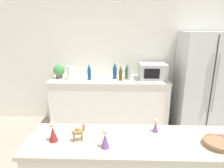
{
  "coord_description": "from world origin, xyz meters",
  "views": [
    {
      "loc": [
        -0.11,
        -1.09,
        1.85
      ],
      "look_at": [
        -0.19,
        1.39,
        1.12
      ],
      "focal_mm": 32.0,
      "sensor_mm": 36.0,
      "label": 1
    }
  ],
  "objects_px": {
    "back_bottle_0": "(89,72)",
    "wise_man_figurine_crimson": "(105,140)",
    "fruit_bowl": "(218,143)",
    "wise_man_figurine_purple": "(53,133)",
    "back_bottle_1": "(129,72)",
    "back_bottle_3": "(121,73)",
    "paper_towel_roll": "(70,73)",
    "potted_plant": "(59,71)",
    "back_bottle_4": "(115,71)",
    "wise_man_figurine_blue": "(156,126)",
    "refrigerator": "(203,83)",
    "microwave": "(153,71)",
    "camel_figurine": "(78,131)",
    "back_bottle_2": "(127,71)"
  },
  "relations": [
    {
      "from": "potted_plant",
      "to": "back_bottle_4",
      "type": "bearing_deg",
      "value": 0.49
    },
    {
      "from": "back_bottle_3",
      "to": "back_bottle_4",
      "type": "distance_m",
      "value": 0.16
    },
    {
      "from": "back_bottle_3",
      "to": "fruit_bowl",
      "type": "xyz_separation_m",
      "value": [
        0.75,
        -1.99,
        -0.09
      ]
    },
    {
      "from": "back_bottle_0",
      "to": "back_bottle_3",
      "type": "bearing_deg",
      "value": -2.24
    },
    {
      "from": "fruit_bowl",
      "to": "wise_man_figurine_purple",
      "type": "relative_size",
      "value": 1.36
    },
    {
      "from": "refrigerator",
      "to": "back_bottle_1",
      "type": "relative_size",
      "value": 5.71
    },
    {
      "from": "back_bottle_2",
      "to": "potted_plant",
      "type": "bearing_deg",
      "value": -178.08
    },
    {
      "from": "potted_plant",
      "to": "back_bottle_3",
      "type": "distance_m",
      "value": 1.12
    },
    {
      "from": "back_bottle_4",
      "to": "potted_plant",
      "type": "bearing_deg",
      "value": -179.51
    },
    {
      "from": "back_bottle_1",
      "to": "wise_man_figurine_crimson",
      "type": "bearing_deg",
      "value": -98.12
    },
    {
      "from": "potted_plant",
      "to": "fruit_bowl",
      "type": "distance_m",
      "value": 2.81
    },
    {
      "from": "wise_man_figurine_crimson",
      "to": "camel_figurine",
      "type": "bearing_deg",
      "value": 157.96
    },
    {
      "from": "back_bottle_0",
      "to": "back_bottle_1",
      "type": "height_order",
      "value": "back_bottle_1"
    },
    {
      "from": "fruit_bowl",
      "to": "back_bottle_1",
      "type": "bearing_deg",
      "value": 106.35
    },
    {
      "from": "back_bottle_2",
      "to": "wise_man_figurine_purple",
      "type": "bearing_deg",
      "value": -108.03
    },
    {
      "from": "paper_towel_roll",
      "to": "microwave",
      "type": "relative_size",
      "value": 0.51
    },
    {
      "from": "back_bottle_0",
      "to": "fruit_bowl",
      "type": "height_order",
      "value": "back_bottle_0"
    },
    {
      "from": "back_bottle_3",
      "to": "fruit_bowl",
      "type": "bearing_deg",
      "value": -69.28
    },
    {
      "from": "microwave",
      "to": "fruit_bowl",
      "type": "height_order",
      "value": "microwave"
    },
    {
      "from": "back_bottle_2",
      "to": "camel_figurine",
      "type": "bearing_deg",
      "value": -102.92
    },
    {
      "from": "back_bottle_3",
      "to": "wise_man_figurine_purple",
      "type": "height_order",
      "value": "back_bottle_3"
    },
    {
      "from": "wise_man_figurine_blue",
      "to": "refrigerator",
      "type": "bearing_deg",
      "value": 57.48
    },
    {
      "from": "back_bottle_0",
      "to": "wise_man_figurine_crimson",
      "type": "xyz_separation_m",
      "value": [
        0.41,
        -2.06,
        -0.06
      ]
    },
    {
      "from": "refrigerator",
      "to": "fruit_bowl",
      "type": "bearing_deg",
      "value": -109.06
    },
    {
      "from": "wise_man_figurine_purple",
      "to": "potted_plant",
      "type": "bearing_deg",
      "value": 104.71
    },
    {
      "from": "paper_towel_roll",
      "to": "back_bottle_0",
      "type": "xyz_separation_m",
      "value": [
        0.35,
        -0.02,
        0.02
      ]
    },
    {
      "from": "back_bottle_3",
      "to": "back_bottle_4",
      "type": "height_order",
      "value": "back_bottle_4"
    },
    {
      "from": "potted_plant",
      "to": "wise_man_figurine_crimson",
      "type": "height_order",
      "value": "potted_plant"
    },
    {
      "from": "microwave",
      "to": "back_bottle_0",
      "type": "bearing_deg",
      "value": -175.42
    },
    {
      "from": "refrigerator",
      "to": "paper_towel_roll",
      "type": "xyz_separation_m",
      "value": [
        -2.35,
        0.01,
        0.16
      ]
    },
    {
      "from": "wise_man_figurine_crimson",
      "to": "fruit_bowl",
      "type": "bearing_deg",
      "value": 3.26
    },
    {
      "from": "back_bottle_1",
      "to": "wise_man_figurine_purple",
      "type": "height_order",
      "value": "back_bottle_1"
    },
    {
      "from": "fruit_bowl",
      "to": "camel_figurine",
      "type": "relative_size",
      "value": 1.6
    },
    {
      "from": "back_bottle_1",
      "to": "back_bottle_3",
      "type": "xyz_separation_m",
      "value": [
        -0.16,
        -0.04,
        -0.02
      ]
    },
    {
      "from": "back_bottle_3",
      "to": "back_bottle_0",
      "type": "bearing_deg",
      "value": 177.76
    },
    {
      "from": "microwave",
      "to": "wise_man_figurine_blue",
      "type": "relative_size",
      "value": 3.75
    },
    {
      "from": "potted_plant",
      "to": "back_bottle_4",
      "type": "height_order",
      "value": "back_bottle_4"
    },
    {
      "from": "back_bottle_0",
      "to": "wise_man_figurine_purple",
      "type": "xyz_separation_m",
      "value": [
        -0.02,
        -1.99,
        -0.06
      ]
    },
    {
      "from": "microwave",
      "to": "back_bottle_4",
      "type": "distance_m",
      "value": 0.68
    },
    {
      "from": "fruit_bowl",
      "to": "wise_man_figurine_crimson",
      "type": "xyz_separation_m",
      "value": [
        -0.89,
        -0.05,
        0.04
      ]
    },
    {
      "from": "wise_man_figurine_blue",
      "to": "wise_man_figurine_crimson",
      "type": "xyz_separation_m",
      "value": [
        -0.44,
        -0.26,
        0.01
      ]
    },
    {
      "from": "paper_towel_roll",
      "to": "wise_man_figurine_crimson",
      "type": "relative_size",
      "value": 1.52
    },
    {
      "from": "back_bottle_0",
      "to": "fruit_bowl",
      "type": "relative_size",
      "value": 1.25
    },
    {
      "from": "back_bottle_3",
      "to": "wise_man_figurine_crimson",
      "type": "bearing_deg",
      "value": -93.96
    },
    {
      "from": "paper_towel_roll",
      "to": "back_bottle_3",
      "type": "bearing_deg",
      "value": -2.52
    },
    {
      "from": "fruit_bowl",
      "to": "wise_man_figurine_purple",
      "type": "xyz_separation_m",
      "value": [
        -1.33,
        0.03,
        0.05
      ]
    },
    {
      "from": "camel_figurine",
      "to": "back_bottle_4",
      "type": "bearing_deg",
      "value": 82.73
    },
    {
      "from": "back_bottle_0",
      "to": "back_bottle_4",
      "type": "height_order",
      "value": "back_bottle_4"
    },
    {
      "from": "back_bottle_3",
      "to": "wise_man_figurine_purple",
      "type": "distance_m",
      "value": 2.05
    },
    {
      "from": "refrigerator",
      "to": "back_bottle_4",
      "type": "distance_m",
      "value": 1.57
    }
  ]
}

